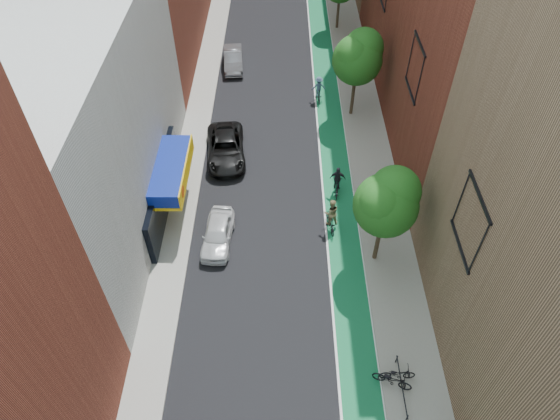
{
  "coord_description": "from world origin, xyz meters",
  "views": [
    {
      "loc": [
        0.27,
        -7.69,
        22.5
      ],
      "look_at": [
        0.22,
        12.42,
        1.5
      ],
      "focal_mm": 32.0,
      "sensor_mm": 36.0,
      "label": 1
    }
  ],
  "objects_px": {
    "parked_car_silver": "(233,59)",
    "cyclist_lane_far": "(318,90)",
    "parked_car_black": "(226,148)",
    "cyclist_lane_near": "(331,217)",
    "cyclist_lane_mid": "(337,184)",
    "parked_car_white": "(218,234)"
  },
  "relations": [
    {
      "from": "cyclist_lane_mid",
      "to": "cyclist_lane_near",
      "type": "bearing_deg",
      "value": 84.0
    },
    {
      "from": "parked_car_black",
      "to": "parked_car_silver",
      "type": "relative_size",
      "value": 1.24
    },
    {
      "from": "parked_car_black",
      "to": "cyclist_lane_near",
      "type": "distance_m",
      "value": 9.44
    },
    {
      "from": "cyclist_lane_mid",
      "to": "parked_car_white",
      "type": "bearing_deg",
      "value": 35.59
    },
    {
      "from": "parked_car_black",
      "to": "parked_car_silver",
      "type": "distance_m",
      "value": 11.97
    },
    {
      "from": "parked_car_silver",
      "to": "cyclist_lane_near",
      "type": "bearing_deg",
      "value": -74.23
    },
    {
      "from": "parked_car_white",
      "to": "parked_car_black",
      "type": "xyz_separation_m",
      "value": [
        -0.12,
        7.72,
        0.07
      ]
    },
    {
      "from": "parked_car_white",
      "to": "cyclist_lane_near",
      "type": "height_order",
      "value": "cyclist_lane_near"
    },
    {
      "from": "parked_car_silver",
      "to": "cyclist_lane_far",
      "type": "bearing_deg",
      "value": -40.35
    },
    {
      "from": "cyclist_lane_near",
      "to": "parked_car_silver",
      "type": "bearing_deg",
      "value": -79.3
    },
    {
      "from": "parked_car_black",
      "to": "parked_car_silver",
      "type": "height_order",
      "value": "parked_car_black"
    },
    {
      "from": "cyclist_lane_near",
      "to": "cyclist_lane_mid",
      "type": "relative_size",
      "value": 1.09
    },
    {
      "from": "cyclist_lane_near",
      "to": "cyclist_lane_mid",
      "type": "bearing_deg",
      "value": -111.8
    },
    {
      "from": "parked_car_white",
      "to": "parked_car_silver",
      "type": "xyz_separation_m",
      "value": [
        -0.43,
        19.68,
        0.04
      ]
    },
    {
      "from": "parked_car_silver",
      "to": "cyclist_lane_far",
      "type": "relative_size",
      "value": 2.21
    },
    {
      "from": "parked_car_black",
      "to": "cyclist_lane_far",
      "type": "xyz_separation_m",
      "value": [
        6.71,
        6.99,
        0.1
      ]
    },
    {
      "from": "parked_car_white",
      "to": "parked_car_silver",
      "type": "distance_m",
      "value": 19.69
    },
    {
      "from": "parked_car_silver",
      "to": "parked_car_white",
      "type": "bearing_deg",
      "value": -93.75
    },
    {
      "from": "cyclist_lane_near",
      "to": "cyclist_lane_far",
      "type": "relative_size",
      "value": 1.11
    },
    {
      "from": "parked_car_silver",
      "to": "cyclist_lane_far",
      "type": "xyz_separation_m",
      "value": [
        7.01,
        -4.98,
        0.14
      ]
    },
    {
      "from": "parked_car_black",
      "to": "cyclist_lane_mid",
      "type": "xyz_separation_m",
      "value": [
        7.37,
        -3.56,
        0.01
      ]
    },
    {
      "from": "cyclist_lane_near",
      "to": "cyclist_lane_far",
      "type": "bearing_deg",
      "value": -99.96
    }
  ]
}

